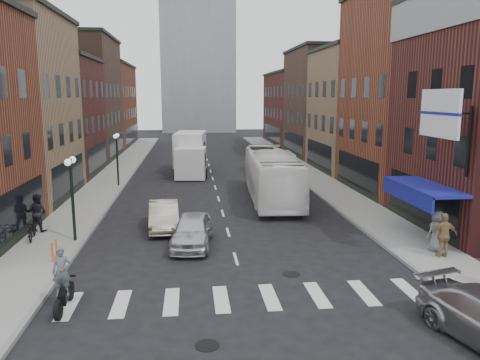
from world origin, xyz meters
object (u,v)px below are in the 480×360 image
sedan_left_far (164,216)px  parked_bicycle (32,230)px  ped_right_c (437,231)px  motorcycle_rider (63,281)px  streetlamp_far (117,149)px  ped_right_b (444,235)px  billboard_sign (442,115)px  transit_bus (272,175)px  bike_rack (54,250)px  streetlamp_near (72,183)px  sedan_left_near (192,230)px  ped_left_solo (38,212)px  box_truck (191,154)px

sedan_left_far → parked_bicycle: 6.35m
ped_right_c → motorcycle_rider: bearing=2.0°
streetlamp_far → ped_right_b: size_ratio=2.14×
billboard_sign → ped_right_b: bearing=-75.2°
billboard_sign → transit_bus: bearing=112.7°
transit_bus → bike_rack: bearing=-131.7°
streetlamp_near → sedan_left_near: streetlamp_near is taller
motorcycle_rider → ped_left_solo: motorcycle_rider is taller
box_truck → ped_right_b: size_ratio=4.46×
sedan_left_far → ped_right_c: ped_right_c is taller
streetlamp_near → ped_right_b: 16.77m
ped_left_solo → ped_right_c: 19.15m
billboard_sign → streetlamp_near: bearing=167.7°
ped_right_c → sedan_left_far: bearing=-36.5°
billboard_sign → ped_right_b: billboard_sign is taller
bike_rack → sedan_left_near: (5.76, 1.70, 0.20)m
streetlamp_far → bike_rack: size_ratio=5.14×
parked_bicycle → box_truck: bearing=58.8°
motorcycle_rider → ped_left_solo: bearing=104.2°
bike_rack → motorcycle_rider: motorcycle_rider is taller
motorcycle_rider → parked_bicycle: 8.35m
ped_right_b → ped_right_c: ped_right_b is taller
bike_rack → streetlamp_near: bearing=85.8°
sedan_left_far → ped_left_solo: (-6.29, -0.22, 0.41)m
streetlamp_far → sedan_left_near: size_ratio=0.93×
box_truck → ped_right_c: (10.68, -23.07, -0.73)m
box_truck → ped_right_c: bearing=-59.4°
streetlamp_near → sedan_left_far: (4.09, 2.00, -2.20)m
bike_rack → parked_bicycle: size_ratio=0.46×
streetlamp_far → parked_bicycle: streetlamp_far is taller
motorcycle_rider → ped_right_b: 15.15m
sedan_left_far → parked_bicycle: bearing=-168.7°
sedan_left_far → ped_left_solo: 6.30m
parked_bicycle → ped_left_solo: size_ratio=0.90×
box_truck → transit_bus: bearing=-58.5°
bike_rack → motorcycle_rider: bearing=-71.5°
motorcycle_rider → ped_right_b: (14.82, 3.15, 0.10)m
transit_bus → sedan_left_near: size_ratio=2.71×
motorcycle_rider → streetlamp_far: bearing=86.5°
transit_bus → sedan_left_far: transit_bus is taller
transit_bus → ped_left_solo: size_ratio=6.15×
box_truck → sedan_left_far: (-1.48, -17.71, -1.09)m
transit_bus → parked_bicycle: 15.40m
streetlamp_far → streetlamp_near: bearing=-90.0°
sedan_left_far → streetlamp_near: bearing=-157.7°
streetlamp_far → transit_bus: streetlamp_far is taller
parked_bicycle → streetlamp_far: bearing=71.7°
box_truck → billboard_sign: bearing=-60.1°
transit_bus → ped_right_b: (5.18, -12.64, -0.55)m
sedan_left_far → box_truck: bearing=81.4°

